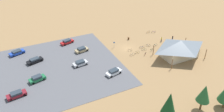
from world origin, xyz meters
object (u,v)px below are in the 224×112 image
bicycle_black_near_sign (130,50)px  bicycle_blue_near_porch (142,47)px  bicycle_yellow_back_row (137,52)px  bicycle_white_yard_right (132,55)px  trash_bin (129,38)px  car_white_by_curb (114,72)px  lot_sign (114,44)px  bicycle_green_yard_front (144,50)px  car_tan_front_row (82,50)px  bicycle_green_mid_cluster (152,50)px  car_black_far_end (35,60)px  bike_pavilion (180,47)px  car_silver_second_row (80,63)px  bicycle_teal_front_row (155,45)px  bicycle_silver_lone_east (148,45)px  pine_center (204,93)px  bicycle_red_lone_west (145,54)px  car_blue_end_stall (17,52)px  car_red_back_corner (67,42)px  pine_far_west (169,103)px  bicycle_orange_yard_center (148,32)px  visitor_near_lot (173,38)px  bicycle_purple_trailside (153,32)px  visitor_crossing_yard (161,39)px  car_green_aisle_side (37,78)px  car_maroon_near_entry (17,94)px

bicycle_black_near_sign → bicycle_blue_near_porch: 4.62m
bicycle_yellow_back_row → bicycle_white_yard_right: size_ratio=1.00×
trash_bin → car_white_by_curb: size_ratio=0.19×
lot_sign → bicycle_green_yard_front: bearing=141.8°
trash_bin → car_tan_front_row: (17.99, 0.90, 0.31)m
bicycle_green_mid_cluster → car_black_far_end: size_ratio=0.32×
bike_pavilion → car_silver_second_row: bike_pavilion is taller
car_silver_second_row → bicycle_teal_front_row: bearing=179.9°
bicycle_yellow_back_row → bicycle_teal_front_row: bearing=-169.6°
bicycle_black_near_sign → bicycle_teal_front_row: bicycle_teal_front_row is taller
bicycle_silver_lone_east → pine_center: bearing=77.7°
bicycle_red_lone_west → car_blue_end_stall: size_ratio=0.29×
car_red_back_corner → car_black_far_end: bearing=32.2°
bicycle_green_mid_cluster → bicycle_white_yard_right: 7.33m
car_tan_front_row → pine_center: bearing=112.6°
bicycle_black_near_sign → pine_far_west: bearing=74.4°
bicycle_orange_yard_center → bicycle_green_yard_front: (9.02, 10.79, 0.00)m
car_silver_second_row → car_white_by_curb: size_ratio=0.93×
lot_sign → pine_center: 34.35m
bicycle_teal_front_row → visitor_near_lot: (-8.35, -1.17, 0.49)m
pine_center → bicycle_orange_yard_center: pine_center is taller
pine_center → car_red_back_corner: pine_center is taller
bicycle_green_yard_front → visitor_near_lot: 13.61m
bicycle_orange_yard_center → bicycle_white_yard_right: bicycle_white_yard_right is taller
bicycle_purple_trailside → car_red_back_corner: 32.69m
car_blue_end_stall → bicycle_black_near_sign: bearing=157.4°
car_silver_second_row → visitor_crossing_yard: bearing=-176.3°
lot_sign → car_silver_second_row: (13.68, 5.27, -0.68)m
bicycle_purple_trailside → car_tan_front_row: bearing=3.5°
bicycle_red_lone_west → car_silver_second_row: car_silver_second_row is taller
car_red_back_corner → car_white_by_curb: (-6.36, 23.36, -0.01)m
car_white_by_curb → bicycle_blue_near_porch: bearing=-148.7°
bicycle_green_yard_front → car_white_by_curb: size_ratio=0.30×
bicycle_teal_front_row → bicycle_white_yard_right: bicycle_teal_front_row is taller
bicycle_orange_yard_center → lot_sign: bearing=15.3°
visitor_near_lot → bicycle_green_mid_cluster: bearing=16.2°
car_red_back_corner → bicycle_red_lone_west: bearing=136.9°
trash_bin → car_green_aisle_side: car_green_aisle_side is taller
lot_sign → bicycle_red_lone_west: lot_sign is taller
bicycle_green_mid_cluster → bicycle_orange_yard_center: bearing=-119.7°
bike_pavilion → visitor_near_lot: bearing=-120.4°
bicycle_silver_lone_east → car_tan_front_row: 22.45m
car_blue_end_stall → bicycle_red_lone_west: bearing=153.1°
car_red_back_corner → bicycle_purple_trailside: bearing=169.9°
bicycle_green_yard_front → visitor_crossing_yard: (-9.15, -2.88, 0.58)m
bicycle_blue_near_porch → car_maroon_near_entry: (39.90, 7.22, 0.34)m
bicycle_orange_yard_center → bicycle_red_lone_west: (10.39, 13.43, 0.01)m
bicycle_orange_yard_center → bicycle_red_lone_west: 16.98m
car_maroon_near_entry → car_black_far_end: 15.26m
trash_bin → car_silver_second_row: size_ratio=0.20×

